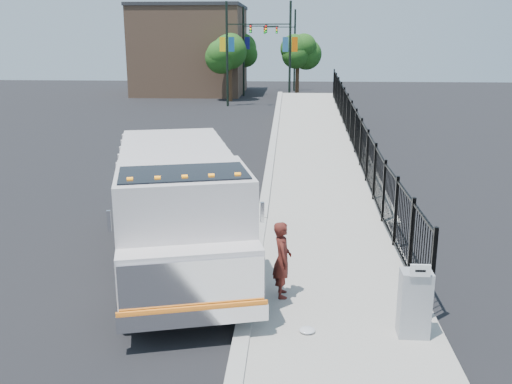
{
  "coord_description": "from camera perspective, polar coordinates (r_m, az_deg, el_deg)",
  "views": [
    {
      "loc": [
        0.85,
        -12.18,
        5.37
      ],
      "look_at": [
        -0.05,
        2.0,
        1.49
      ],
      "focal_mm": 40.0,
      "sensor_mm": 36.0,
      "label": 1
    }
  ],
  "objects": [
    {
      "name": "light_pole_0",
      "position": [
        45.86,
        -2.53,
        14.0
      ],
      "size": [
        3.77,
        0.22,
        8.0
      ],
      "color": "black",
      "rests_on": "ground"
    },
    {
      "name": "worker",
      "position": [
        11.86,
        2.63,
        -6.75
      ],
      "size": [
        0.45,
        0.63,
        1.62
      ],
      "primitive_type": "imported",
      "rotation": [
        0.0,
        0.0,
        1.68
      ],
      "color": "#4F1B15",
      "rests_on": "sidewalk"
    },
    {
      "name": "tree_2",
      "position": [
        59.84,
        -1.43,
        13.92
      ],
      "size": [
        3.04,
        3.04,
        5.52
      ],
      "color": "#382314",
      "rests_on": "ground"
    },
    {
      "name": "light_pole_3",
      "position": [
        59.22,
        3.59,
        14.27
      ],
      "size": [
        3.77,
        0.22,
        8.0
      ],
      "color": "black",
      "rests_on": "ground"
    },
    {
      "name": "light_pole_2",
      "position": [
        53.96,
        -0.93,
        14.2
      ],
      "size": [
        3.77,
        0.22,
        8.0
      ],
      "color": "black",
      "rests_on": "ground"
    },
    {
      "name": "tree_1",
      "position": [
        53.05,
        4.19,
        13.69
      ],
      "size": [
        2.55,
        2.55,
        5.28
      ],
      "color": "#382314",
      "rests_on": "ground"
    },
    {
      "name": "debris",
      "position": [
        10.83,
        5.13,
        -13.58
      ],
      "size": [
        0.3,
        0.3,
        0.08
      ],
      "primitive_type": "ellipsoid",
      "color": "silver",
      "rests_on": "sidewalk"
    },
    {
      "name": "tree_0",
      "position": [
        49.55,
        -2.62,
        13.63
      ],
      "size": [
        3.05,
        3.05,
        5.52
      ],
      "color": "#382314",
      "rests_on": "ground"
    },
    {
      "name": "light_pole_1",
      "position": [
        45.25,
        3.02,
        13.97
      ],
      "size": [
        3.78,
        0.22,
        8.0
      ],
      "color": "black",
      "rests_on": "ground"
    },
    {
      "name": "ramp",
      "position": [
        28.71,
        6.13,
        4.4
      ],
      "size": [
        3.95,
        24.06,
        3.19
      ],
      "primitive_type": "cube",
      "rotation": [
        0.06,
        0.0,
        0.0
      ],
      "color": "#9E998E",
      "rests_on": "ground"
    },
    {
      "name": "curb",
      "position": [
        11.5,
        -1.03,
        -12.12
      ],
      "size": [
        0.3,
        12.0,
        0.16
      ],
      "primitive_type": "cube",
      "color": "#ADAAA3",
      "rests_on": "ground"
    },
    {
      "name": "arrow_sign",
      "position": [
        10.31,
        16.11,
        -7.55
      ],
      "size": [
        0.35,
        0.04,
        0.22
      ],
      "primitive_type": "cube",
      "color": "white",
      "rests_on": "utility_cabinet"
    },
    {
      "name": "truck",
      "position": [
        13.69,
        -7.77,
        -0.77
      ],
      "size": [
        4.69,
        8.82,
        2.88
      ],
      "rotation": [
        0.0,
        0.0,
        0.25
      ],
      "color": "black",
      "rests_on": "ground"
    },
    {
      "name": "sidewalk",
      "position": [
        11.53,
        8.78,
        -12.36
      ],
      "size": [
        3.55,
        12.0,
        0.12
      ],
      "primitive_type": "cube",
      "color": "#9E998E",
      "rests_on": "ground"
    },
    {
      "name": "iron_fence",
      "position": [
        24.74,
        9.87,
        4.63
      ],
      "size": [
        0.1,
        28.0,
        1.8
      ],
      "primitive_type": "cube",
      "color": "black",
      "rests_on": "ground"
    },
    {
      "name": "building",
      "position": [
        57.05,
        -6.5,
        13.8
      ],
      "size": [
        10.0,
        10.0,
        8.0
      ],
      "primitive_type": "cube",
      "color": "#8C664C",
      "rests_on": "ground"
    },
    {
      "name": "utility_cabinet",
      "position": [
        10.8,
        15.57,
        -10.7
      ],
      "size": [
        0.55,
        0.4,
        1.25
      ],
      "primitive_type": "cube",
      "color": "gray",
      "rests_on": "sidewalk"
    },
    {
      "name": "ground",
      "position": [
        13.34,
        -0.33,
        -8.48
      ],
      "size": [
        120.0,
        120.0,
        0.0
      ],
      "primitive_type": "plane",
      "color": "black",
      "rests_on": "ground"
    }
  ]
}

